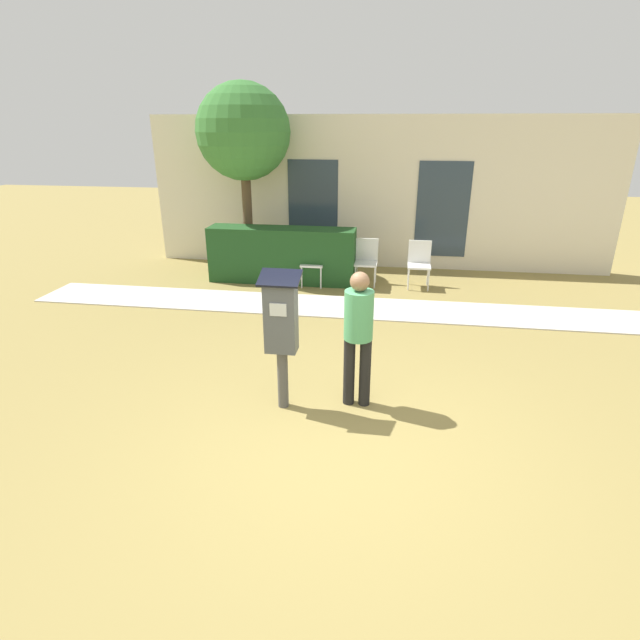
# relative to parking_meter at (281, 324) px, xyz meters

# --- Properties ---
(ground_plane) EXTENTS (40.00, 40.00, 0.00)m
(ground_plane) POSITION_rel_parking_meter_xyz_m (0.72, -0.68, -1.02)
(ground_plane) COLOR olive
(sidewalk) EXTENTS (12.00, 1.10, 0.02)m
(sidewalk) POSITION_rel_parking_meter_xyz_m (0.72, 3.37, -1.01)
(sidewalk) COLOR beige
(sidewalk) RESTS_ON ground
(building_facade) EXTENTS (10.00, 0.26, 3.20)m
(building_facade) POSITION_rel_parking_meter_xyz_m (0.72, 6.29, 0.58)
(building_facade) COLOR beige
(building_facade) RESTS_ON ground
(parking_meter) EXTENTS (0.44, 0.31, 1.59)m
(parking_meter) POSITION_rel_parking_meter_xyz_m (0.00, 0.00, 0.00)
(parking_meter) COLOR #4C4C4C
(parking_meter) RESTS_ON ground
(person_standing) EXTENTS (0.32, 0.32, 1.58)m
(person_standing) POSITION_rel_parking_meter_xyz_m (0.82, 0.18, -0.09)
(person_standing) COLOR black
(person_standing) RESTS_ON ground
(outdoor_chair_left) EXTENTS (0.44, 0.44, 0.90)m
(outdoor_chair_left) POSITION_rel_parking_meter_xyz_m (-0.42, 4.64, -0.49)
(outdoor_chair_left) COLOR white
(outdoor_chair_left) RESTS_ON ground
(outdoor_chair_middle) EXTENTS (0.44, 0.44, 0.90)m
(outdoor_chair_middle) POSITION_rel_parking_meter_xyz_m (0.62, 4.85, -0.49)
(outdoor_chair_middle) COLOR white
(outdoor_chair_middle) RESTS_ON ground
(outdoor_chair_right) EXTENTS (0.44, 0.44, 0.90)m
(outdoor_chair_right) POSITION_rel_parking_meter_xyz_m (1.65, 4.82, -0.49)
(outdoor_chair_right) COLOR white
(outdoor_chair_right) RESTS_ON ground
(hedge_row) EXTENTS (2.94, 0.60, 1.10)m
(hedge_row) POSITION_rel_parking_meter_xyz_m (-1.08, 4.74, -0.47)
(hedge_row) COLOR #1E471E
(hedge_row) RESTS_ON ground
(tree) EXTENTS (1.90, 1.90, 3.82)m
(tree) POSITION_rel_parking_meter_xyz_m (-1.97, 5.45, 1.83)
(tree) COLOR brown
(tree) RESTS_ON ground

